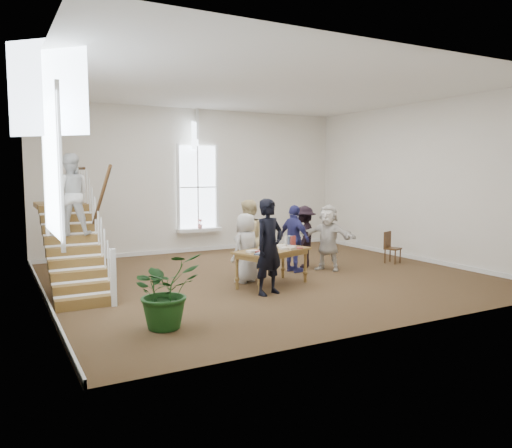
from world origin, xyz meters
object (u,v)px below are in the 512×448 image
person_yellow (248,239)px  side_chair (390,246)px  police_officer (269,247)px  woman_cluster_a (294,239)px  library_table (272,253)px  woman_cluster_c (328,238)px  elderly_woman (246,248)px  woman_cluster_b (304,236)px  floor_plant (166,290)px

person_yellow → side_chair: size_ratio=2.14×
police_officer → woman_cluster_a: bearing=28.2°
library_table → woman_cluster_c: woman_cluster_c is taller
library_table → elderly_woman: elderly_woman is taller
elderly_woman → police_officer: bearing=63.9°
side_chair → woman_cluster_a: bearing=156.4°
police_officer → woman_cluster_b: police_officer is taller
elderly_woman → woman_cluster_c: bearing=164.5°
police_officer → woman_cluster_c: bearing=13.2°
person_yellow → floor_plant: (-3.00, -2.90, -0.31)m
person_yellow → side_chair: bearing=145.8°
woman_cluster_b → woman_cluster_c: woman_cluster_c is taller
library_table → side_chair: 4.42m
person_yellow → floor_plant: person_yellow is taller
person_yellow → woman_cluster_a: 1.31m
police_officer → floor_plant: size_ratio=1.60×
library_table → police_officer: bearing=-143.6°
elderly_woman → side_chair: (4.68, 0.28, -0.32)m
person_yellow → side_chair: person_yellow is taller
library_table → floor_plant: bearing=-168.1°
elderly_woman → floor_plant: elderly_woman is taller
woman_cluster_a → floor_plant: bearing=112.0°
police_officer → woman_cluster_b: 3.17m
library_table → police_officer: 0.83m
person_yellow → woman_cluster_b: size_ratio=1.14×
police_officer → woman_cluster_a: police_officer is taller
library_table → elderly_woman: size_ratio=1.21×
woman_cluster_b → floor_plant: (-4.91, -3.32, -0.20)m
elderly_woman → woman_cluster_a: size_ratio=0.93×
library_table → woman_cluster_b: 2.40m
elderly_woman → woman_cluster_c: woman_cluster_c is taller
elderly_woman → floor_plant: bearing=20.1°
woman_cluster_a → floor_plant: (-4.31, -2.87, -0.23)m
library_table → floor_plant: floor_plant is taller
woman_cluster_a → woman_cluster_c: (0.90, -0.20, -0.00)m
woman_cluster_c → side_chair: bearing=57.0°
library_table → woman_cluster_a: 1.65m
person_yellow → woman_cluster_c: 2.23m
elderly_woman → side_chair: elderly_woman is taller
person_yellow → woman_cluster_c: size_ratio=1.10×
woman_cluster_c → floor_plant: bearing=-96.1°
person_yellow → woman_cluster_b: 1.96m
woman_cluster_a → elderly_woman: bearing=94.5°
woman_cluster_b → person_yellow: bearing=-35.9°
woman_cluster_a → side_chair: woman_cluster_a is taller
library_table → woman_cluster_b: woman_cluster_b is taller
floor_plant → side_chair: (7.38, 2.68, -0.14)m
elderly_woman → woman_cluster_a: 1.68m
person_yellow → woman_cluster_a: size_ratio=1.10×
woman_cluster_b → side_chair: woman_cluster_b is taller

